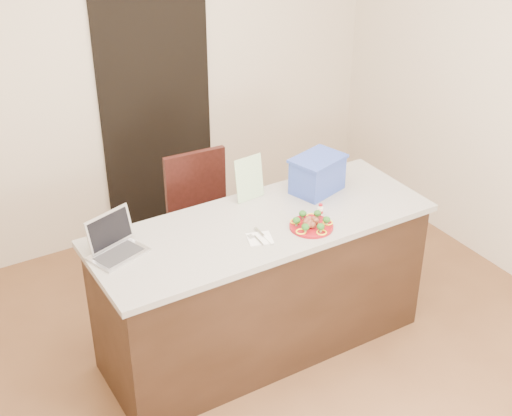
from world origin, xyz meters
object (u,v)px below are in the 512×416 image
plate (311,226)px  chair (204,214)px  laptop (114,242)px  yogurt_bottle (320,211)px  island (262,285)px  napkin (260,238)px  blue_box (317,174)px

plate → chair: (-0.20, 1.00, -0.36)m
plate → laptop: laptop is taller
yogurt_bottle → island: bearing=162.8°
plate → napkin: 0.32m
yogurt_bottle → laptop: (-1.20, 0.26, 0.03)m
napkin → chair: 1.02m
blue_box → napkin: bearing=-169.5°
plate → chair: 1.08m
laptop → blue_box: size_ratio=0.91×
yogurt_bottle → blue_box: 0.32m
island → napkin: (-0.11, -0.15, 0.46)m
napkin → chair: chair is taller
island → blue_box: blue_box is taller
plate → yogurt_bottle: yogurt_bottle is taller
island → napkin: size_ratio=15.03×
plate → island: bearing=137.2°
napkin → blue_box: blue_box is taller
plate → laptop: (-1.07, 0.35, 0.05)m
laptop → chair: laptop is taller
island → yogurt_bottle: (0.34, -0.11, 0.49)m
island → laptop: 1.01m
laptop → blue_box: blue_box is taller
island → blue_box: 0.78m
blue_box → chair: size_ratio=0.38×
island → laptop: bearing=169.8°
laptop → napkin: bearing=-41.0°
island → yogurt_bottle: yogurt_bottle is taller
plate → blue_box: 0.47m
laptop → chair: size_ratio=0.34×
napkin → yogurt_bottle: (0.45, 0.04, 0.03)m
plate → blue_box: bearing=50.9°
island → chair: chair is taller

